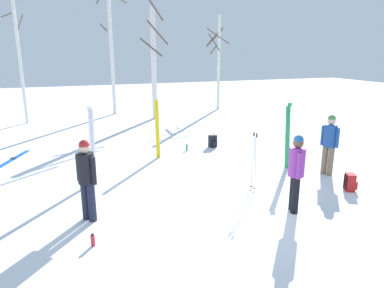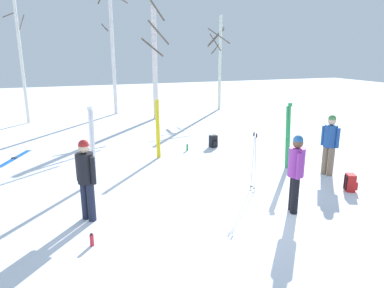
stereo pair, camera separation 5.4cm
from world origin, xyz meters
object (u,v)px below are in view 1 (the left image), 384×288
object	(u,v)px
ski_pair_planted_1	(92,146)
birch_tree_4	(218,60)
backpack_0	(350,182)
birch_tree_1	(17,42)
backpack_2	(213,141)
water_bottle_1	(187,148)
water_bottle_0	(93,240)
person_0	(330,141)
ski_poles_0	(254,160)
backpack_1	(292,154)
ski_pair_planted_2	(288,136)
ski_pair_lying_0	(14,158)
person_2	(296,169)
birch_tree_2	(111,36)
person_1	(86,175)
birch_tree_3	(154,62)
ski_pair_planted_0	(157,129)

from	to	relation	value
ski_pair_planted_1	birch_tree_4	world-z (taller)	birch_tree_4
backpack_0	birch_tree_1	xyz separation A→B (m)	(-8.31, 12.13, 3.55)
ski_pair_planted_1	backpack_2	distance (m)	4.94
backpack_2	water_bottle_1	size ratio (longest dim) A/B	1.90
backpack_0	water_bottle_0	size ratio (longest dim) A/B	1.85
person_0	backpack_0	world-z (taller)	person_0
birch_tree_4	water_bottle_0	bearing A→B (deg)	-122.44
ski_poles_0	backpack_1	distance (m)	3.05
ski_pair_planted_2	ski_pair_lying_0	distance (m)	8.70
person_2	ski_pair_planted_1	xyz separation A→B (m)	(-3.92, 3.30, 0.03)
backpack_0	backpack_1	world-z (taller)	same
ski_pair_planted_1	birch_tree_1	distance (m)	10.00
person_0	birch_tree_2	xyz separation A→B (m)	(-4.19, 12.07, 3.16)
backpack_0	water_bottle_1	size ratio (longest dim) A/B	1.90
person_1	ski_pair_lying_0	xyz separation A→B (m)	(-1.97, 5.26, -0.97)
ski_pair_lying_0	birch_tree_3	xyz separation A→B (m)	(6.07, 5.23, 2.85)
person_2	birch_tree_1	bearing A→B (deg)	116.39
backpack_2	birch_tree_2	bearing A→B (deg)	105.70
birch_tree_1	ski_pair_lying_0	bearing A→B (deg)	-89.30
ski_pair_planted_1	ski_pair_planted_0	bearing A→B (deg)	35.92
ski_poles_0	birch_tree_3	bearing A→B (deg)	89.43
birch_tree_2	birch_tree_3	bearing A→B (deg)	-50.26
water_bottle_1	birch_tree_1	xyz separation A→B (m)	(-5.67, 7.28, 3.65)
birch_tree_1	birch_tree_2	distance (m)	4.54
ski_pair_planted_0	backpack_0	bearing A→B (deg)	-48.96
birch_tree_2	person_1	bearing A→B (deg)	-100.52
backpack_1	birch_tree_2	distance (m)	12.01
ski_pair_planted_0	ski_pair_lying_0	world-z (taller)	ski_pair_planted_0
ski_pair_planted_2	backpack_0	distance (m)	2.24
ski_pair_lying_0	water_bottle_0	bearing A→B (deg)	-72.99
ski_pair_planted_2	ski_pair_lying_0	bearing A→B (deg)	153.67
birch_tree_1	birch_tree_4	size ratio (longest dim) A/B	1.34
backpack_2	birch_tree_3	world-z (taller)	birch_tree_3
ski_poles_0	backpack_1	world-z (taller)	ski_poles_0
birch_tree_3	ski_poles_0	bearing A→B (deg)	-90.57
person_0	person_1	distance (m)	6.56
ski_pair_planted_1	birch_tree_2	size ratio (longest dim) A/B	0.26
person_0	backpack_0	size ratio (longest dim) A/B	3.90
person_0	ski_poles_0	world-z (taller)	person_0
ski_pair_lying_0	backpack_0	bearing A→B (deg)	-35.60
backpack_0	birch_tree_4	xyz separation A→B (m)	(2.07, 12.71, 2.63)
backpack_2	water_bottle_0	size ratio (longest dim) A/B	1.85
ski_pair_planted_2	birch_tree_3	size ratio (longest dim) A/B	0.34
water_bottle_0	birch_tree_3	size ratio (longest dim) A/B	0.04
ski_pair_planted_1	birch_tree_1	world-z (taller)	birch_tree_1
person_2	backpack_0	xyz separation A→B (m)	(2.04, 0.49, -0.77)
person_2	ski_pair_planted_2	xyz separation A→B (m)	(1.56, 2.55, -0.01)
person_0	ski_pair_planted_1	size ratio (longest dim) A/B	0.84
person_0	person_2	bearing A→B (deg)	-144.37
backpack_1	birch_tree_2	size ratio (longest dim) A/B	0.06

